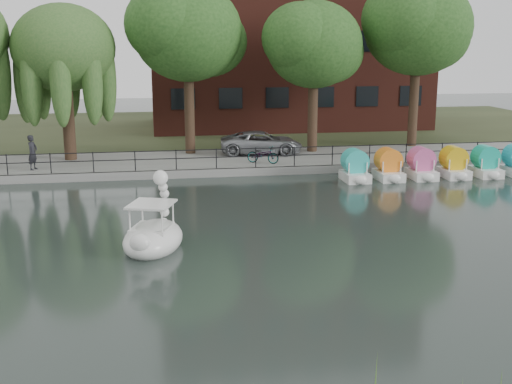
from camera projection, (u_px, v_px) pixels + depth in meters
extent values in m
plane|color=#343F3A|center=(261.00, 264.00, 19.52)|extent=(120.00, 120.00, 0.00)
cube|color=gray|center=(211.00, 162.00, 34.85)|extent=(40.00, 6.00, 0.40)
cube|color=gray|center=(217.00, 173.00, 32.01)|extent=(40.00, 0.25, 0.40)
cube|color=#47512D|center=(194.00, 129.00, 48.30)|extent=(60.00, 22.00, 0.36)
cylinder|color=black|center=(216.00, 149.00, 31.94)|extent=(32.00, 0.04, 0.04)
cylinder|color=black|center=(216.00, 157.00, 32.03)|extent=(32.00, 0.04, 0.04)
cylinder|color=black|center=(216.00, 158.00, 32.04)|extent=(0.05, 0.05, 1.00)
cube|color=#4C1E16|center=(286.00, 3.00, 47.29)|extent=(20.00, 10.00, 18.00)
cylinder|color=#473323|center=(69.00, 124.00, 34.15)|extent=(0.60, 0.60, 3.80)
ellipsoid|color=#547636|center=(64.00, 48.00, 33.23)|extent=(5.32, 5.32, 4.52)
cylinder|color=#473323|center=(190.00, 113.00, 36.05)|extent=(0.60, 0.60, 4.50)
ellipsoid|color=#42732C|center=(188.00, 32.00, 35.03)|extent=(6.00, 6.00, 5.10)
cylinder|color=#473323|center=(313.00, 116.00, 36.72)|extent=(0.60, 0.60, 4.05)
ellipsoid|color=#42732C|center=(314.00, 45.00, 35.80)|extent=(5.40, 5.40, 4.59)
cylinder|color=#473323|center=(413.00, 107.00, 38.62)|extent=(0.60, 0.60, 4.72)
ellipsoid|color=#42732C|center=(418.00, 27.00, 37.55)|extent=(6.30, 6.30, 5.36)
imported|color=gray|center=(261.00, 141.00, 36.09)|extent=(3.09, 5.55, 1.47)
imported|color=gray|center=(263.00, 154.00, 33.38)|extent=(1.35, 1.80, 1.00)
imported|color=black|center=(32.00, 150.00, 31.58)|extent=(0.72, 0.84, 1.98)
ellipsoid|color=white|center=(153.00, 239.00, 20.87)|extent=(2.64, 3.29, 0.64)
cube|color=white|center=(152.00, 231.00, 20.69)|extent=(1.52, 1.58, 0.32)
cube|color=white|center=(151.00, 204.00, 20.54)|extent=(1.72, 1.79, 0.06)
ellipsoid|color=white|center=(140.00, 243.00, 19.64)|extent=(0.80, 0.71, 0.59)
sphere|color=white|center=(160.00, 178.00, 21.36)|extent=(0.51, 0.51, 0.51)
cone|color=black|center=(164.00, 177.00, 21.69)|extent=(0.29, 0.33, 0.21)
cylinder|color=yellow|center=(162.00, 177.00, 21.54)|extent=(0.30, 0.19, 0.28)
cube|color=white|center=(355.00, 176.00, 31.06)|extent=(1.15, 1.70, 0.44)
cylinder|color=#2FB9B0|center=(355.00, 161.00, 30.99)|extent=(0.90, 1.20, 0.90)
cube|color=white|center=(388.00, 175.00, 31.33)|extent=(1.15, 1.70, 0.44)
cylinder|color=orange|center=(388.00, 160.00, 31.26)|extent=(0.90, 1.20, 0.90)
cube|color=white|center=(421.00, 174.00, 31.60)|extent=(1.15, 1.70, 0.44)
cylinder|color=#D55799|center=(421.00, 159.00, 31.53)|extent=(0.90, 1.20, 0.90)
cube|color=white|center=(454.00, 173.00, 31.87)|extent=(1.15, 1.70, 0.44)
cylinder|color=gold|center=(454.00, 158.00, 31.80)|extent=(0.90, 1.20, 0.90)
cube|color=white|center=(485.00, 172.00, 32.13)|extent=(1.15, 1.70, 0.44)
cylinder|color=#17B197|center=(486.00, 157.00, 32.06)|extent=(0.90, 1.20, 0.90)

